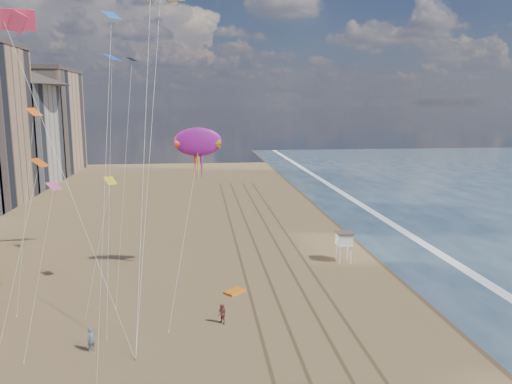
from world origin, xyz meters
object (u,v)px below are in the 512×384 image
(lifeguard_stand, at_px, (344,239))
(kite_flyer_b, at_px, (222,314))
(kite_flyer_a, at_px, (91,339))
(grounded_kite, at_px, (235,292))
(show_kite, at_px, (198,142))

(lifeguard_stand, bearing_deg, kite_flyer_b, -134.81)
(kite_flyer_a, xyz_separation_m, kite_flyer_b, (9.83, 3.57, -0.06))
(lifeguard_stand, relative_size, kite_flyer_b, 2.04)
(grounded_kite, relative_size, show_kite, 0.10)
(lifeguard_stand, xyz_separation_m, grounded_kite, (-13.23, -8.08, -2.60))
(show_kite, bearing_deg, lifeguard_stand, 8.24)
(show_kite, relative_size, kite_flyer_b, 11.12)
(show_kite, relative_size, kite_flyer_a, 10.36)
(lifeguard_stand, distance_m, show_kite, 20.23)
(kite_flyer_a, relative_size, kite_flyer_b, 1.07)
(show_kite, xyz_separation_m, kite_flyer_b, (1.73, -12.48, -13.32))
(lifeguard_stand, height_order, kite_flyer_b, lifeguard_stand)
(grounded_kite, bearing_deg, show_kite, 77.51)
(lifeguard_stand, bearing_deg, kite_flyer_a, -143.15)
(kite_flyer_b, bearing_deg, lifeguard_stand, 95.20)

